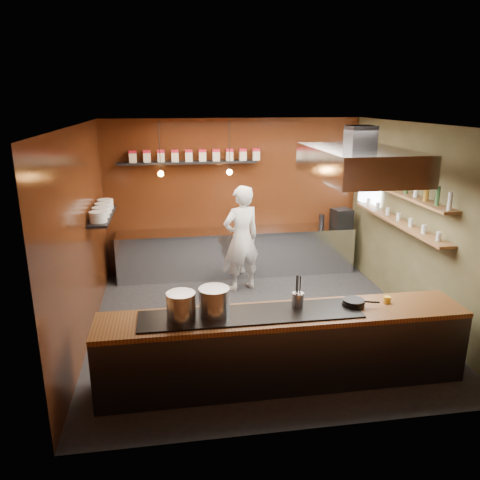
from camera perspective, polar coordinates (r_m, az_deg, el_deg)
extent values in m
plane|color=black|center=(7.40, 2.15, -10.00)|extent=(5.00, 5.00, 0.00)
plane|color=#331209|center=(9.26, -0.70, 5.35)|extent=(5.00, 0.00, 5.00)
plane|color=#331209|center=(6.85, -18.71, 0.33)|extent=(0.00, 5.00, 5.00)
plane|color=#474628|center=(7.73, 20.80, 1.94)|extent=(0.00, 5.00, 5.00)
plane|color=silver|center=(6.62, 2.44, 13.87)|extent=(5.00, 5.00, 0.00)
plane|color=white|center=(9.11, 15.60, 7.11)|extent=(0.00, 1.00, 1.00)
cube|color=silver|center=(9.21, -0.38, -1.47)|extent=(4.60, 0.65, 0.90)
cube|color=#38383D|center=(5.83, 5.27, -13.19)|extent=(4.40, 0.70, 0.86)
cube|color=brown|center=(5.61, 5.40, -9.12)|extent=(4.40, 0.72, 0.06)
cube|color=black|center=(5.52, 1.33, -9.06)|extent=(2.60, 0.55, 0.02)
cube|color=black|center=(8.92, -6.39, 9.37)|extent=(2.60, 0.26, 0.04)
cube|color=black|center=(7.76, -16.42, 2.80)|extent=(0.30, 1.40, 0.04)
cube|color=brown|center=(7.82, 19.03, 5.45)|extent=(0.26, 2.80, 0.04)
cube|color=brown|center=(7.92, 18.71, 2.12)|extent=(0.26, 2.80, 0.04)
cube|color=#38383D|center=(6.63, 14.47, 12.08)|extent=(0.35, 0.35, 0.30)
cube|color=silver|center=(6.66, 14.25, 9.08)|extent=(1.20, 2.00, 0.40)
cube|color=white|center=(6.69, 14.12, 7.30)|extent=(1.00, 1.80, 0.02)
cylinder|color=black|center=(8.22, -9.79, 11.07)|extent=(0.01, 0.01, 0.90)
sphere|color=orange|center=(8.28, -9.63, 7.97)|extent=(0.10, 0.10, 0.10)
cylinder|color=black|center=(8.29, -1.31, 11.35)|extent=(0.01, 0.01, 0.90)
sphere|color=orange|center=(8.35, -1.29, 8.27)|extent=(0.10, 0.10, 0.10)
cube|color=beige|center=(8.92, -12.93, 9.74)|extent=(0.13, 0.13, 0.17)
cube|color=#B01528|center=(8.91, -12.97, 10.44)|extent=(0.13, 0.13, 0.05)
cube|color=beige|center=(8.91, -11.26, 9.83)|extent=(0.13, 0.13, 0.17)
cube|color=#B01528|center=(8.90, -11.31, 10.53)|extent=(0.13, 0.13, 0.05)
cube|color=beige|center=(8.90, -9.60, 9.91)|extent=(0.13, 0.13, 0.17)
cube|color=#B01528|center=(8.89, -9.63, 10.61)|extent=(0.13, 0.13, 0.05)
cube|color=beige|center=(8.90, -7.93, 9.98)|extent=(0.13, 0.13, 0.17)
cube|color=#B01528|center=(8.89, -7.96, 10.68)|extent=(0.13, 0.13, 0.05)
cube|color=beige|center=(8.91, -6.26, 10.05)|extent=(0.13, 0.13, 0.17)
cube|color=#B01528|center=(8.90, -6.29, 10.75)|extent=(0.14, 0.13, 0.05)
cube|color=beige|center=(8.93, -4.60, 10.10)|extent=(0.13, 0.13, 0.17)
cube|color=#B01528|center=(8.92, -4.62, 10.80)|extent=(0.14, 0.13, 0.05)
cube|color=beige|center=(8.95, -2.94, 10.15)|extent=(0.13, 0.13, 0.17)
cube|color=#B01528|center=(8.94, -2.95, 10.85)|extent=(0.14, 0.13, 0.05)
cube|color=beige|center=(8.98, -1.30, 10.19)|extent=(0.13, 0.13, 0.17)
cube|color=#B01528|center=(8.97, -1.30, 10.89)|extent=(0.14, 0.13, 0.05)
cube|color=beige|center=(9.02, 0.34, 10.22)|extent=(0.13, 0.13, 0.17)
cube|color=#B01528|center=(9.01, 0.34, 10.92)|extent=(0.14, 0.13, 0.05)
cube|color=beige|center=(9.06, 1.96, 10.24)|extent=(0.13, 0.13, 0.17)
cube|color=#B01528|center=(9.05, 1.97, 10.94)|extent=(0.14, 0.13, 0.05)
cylinder|color=silver|center=(7.31, -16.91, 2.72)|extent=(0.26, 0.26, 0.16)
cylinder|color=silver|center=(7.60, -16.62, 3.26)|extent=(0.26, 0.26, 0.16)
cylinder|color=silver|center=(7.89, -16.35, 3.76)|extent=(0.26, 0.26, 0.16)
cylinder|color=silver|center=(8.18, -16.10, 4.23)|extent=(0.26, 0.26, 0.16)
cylinder|color=silver|center=(6.70, 24.22, 4.33)|extent=(0.06, 0.06, 0.24)
cylinder|color=#2D5933|center=(6.94, 22.95, 4.87)|extent=(0.06, 0.06, 0.24)
cylinder|color=#8C601E|center=(7.18, 21.77, 5.36)|extent=(0.06, 0.06, 0.24)
cylinder|color=silver|center=(7.43, 20.66, 5.82)|extent=(0.06, 0.06, 0.24)
cylinder|color=#2D5933|center=(7.67, 19.63, 6.25)|extent=(0.06, 0.06, 0.24)
cylinder|color=#8C601E|center=(7.92, 18.65, 6.65)|extent=(0.06, 0.06, 0.24)
cylinder|color=silver|center=(8.18, 17.74, 7.02)|extent=(0.06, 0.06, 0.24)
cylinder|color=#2D5933|center=(8.43, 16.87, 7.37)|extent=(0.06, 0.06, 0.24)
cylinder|color=#8C601E|center=(8.69, 16.06, 7.70)|extent=(0.06, 0.06, 0.24)
cylinder|color=silver|center=(8.95, 15.30, 8.01)|extent=(0.06, 0.06, 0.24)
cylinder|color=silver|center=(6.94, 23.05, 0.38)|extent=(0.07, 0.07, 0.13)
cylinder|color=silver|center=(7.25, 21.50, 1.23)|extent=(0.07, 0.07, 0.13)
cylinder|color=silver|center=(7.57, 20.08, 2.00)|extent=(0.07, 0.07, 0.13)
cylinder|color=silver|center=(7.90, 18.77, 2.71)|extent=(0.07, 0.07, 0.13)
cylinder|color=silver|center=(8.23, 17.57, 3.36)|extent=(0.07, 0.07, 0.13)
cylinder|color=silver|center=(8.57, 16.45, 3.96)|extent=(0.07, 0.07, 0.13)
cylinder|color=silver|center=(8.91, 15.43, 4.52)|extent=(0.07, 0.07, 0.13)
cylinder|color=silver|center=(5.35, -7.19, -8.01)|extent=(0.36, 0.36, 0.32)
cylinder|color=#BABCC1|center=(5.42, -3.17, -7.53)|extent=(0.47, 0.47, 0.33)
cylinder|color=#BABCC1|center=(5.68, 7.05, -7.27)|extent=(0.15, 0.15, 0.18)
cylinder|color=black|center=(5.89, 13.66, -7.53)|extent=(0.28, 0.28, 0.03)
cylinder|color=black|center=(5.87, 13.68, -7.23)|extent=(0.26, 0.26, 0.03)
cylinder|color=black|center=(5.90, 15.80, -7.28)|extent=(0.18, 0.07, 0.02)
cylinder|color=yellow|center=(6.10, 17.49, -6.94)|extent=(0.11, 0.11, 0.08)
cube|color=black|center=(9.52, 12.27, 2.67)|extent=(0.41, 0.39, 0.35)
imported|color=white|center=(8.30, 0.16, 0.14)|extent=(0.81, 0.67, 1.92)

